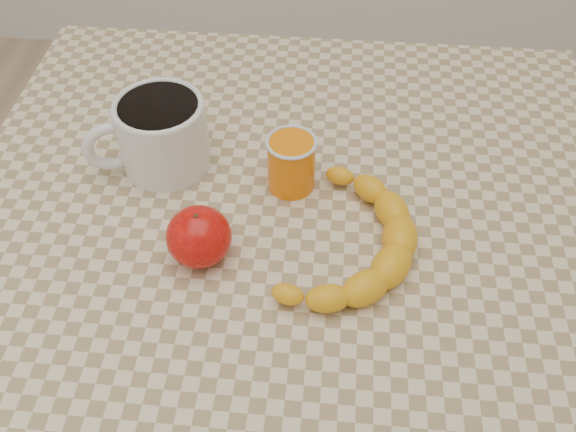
# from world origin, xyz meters

# --- Properties ---
(table) EXTENTS (0.80, 0.80, 0.75)m
(table) POSITION_xyz_m (0.00, 0.00, 0.66)
(table) COLOR beige
(table) RESTS_ON ground
(coffee_mug) EXTENTS (0.16, 0.14, 0.09)m
(coffee_mug) POSITION_xyz_m (-0.16, 0.09, 0.80)
(coffee_mug) COLOR silver
(coffee_mug) RESTS_ON table
(orange_juice_glass) EXTENTS (0.06, 0.06, 0.07)m
(orange_juice_glass) POSITION_xyz_m (-0.00, 0.07, 0.79)
(orange_juice_glass) COLOR orange
(orange_juice_glass) RESTS_ON table
(apple) EXTENTS (0.09, 0.09, 0.07)m
(apple) POSITION_xyz_m (-0.09, -0.05, 0.78)
(apple) COLOR #9A0506
(apple) RESTS_ON table
(banana) EXTENTS (0.36, 0.38, 0.04)m
(banana) POSITION_xyz_m (0.07, -0.03, 0.77)
(banana) COLOR gold
(banana) RESTS_ON table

